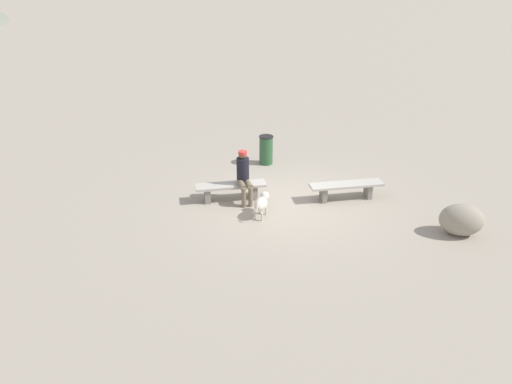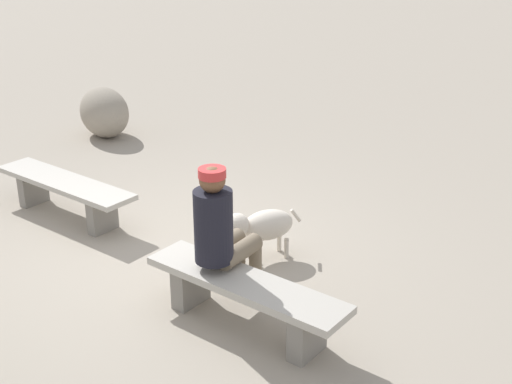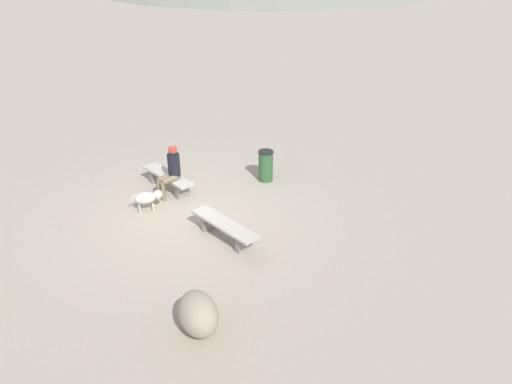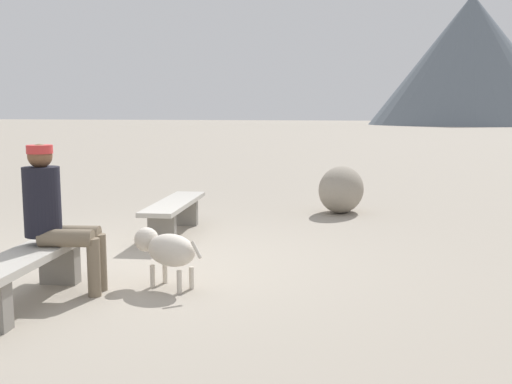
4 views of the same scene
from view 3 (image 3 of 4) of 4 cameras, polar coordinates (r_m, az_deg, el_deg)
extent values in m
cube|color=#9E9384|center=(12.45, -7.59, -2.59)|extent=(210.00, 210.00, 0.06)
cube|color=gray|center=(10.94, -1.48, -5.68)|extent=(0.16, 0.34, 0.37)
cube|color=gray|center=(11.71, -5.31, -3.34)|extent=(0.16, 0.34, 0.37)
cube|color=#B2ADA3|center=(11.21, -3.49, -3.56)|extent=(1.89, 0.67, 0.05)
cube|color=gray|center=(13.15, -8.20, 0.17)|extent=(0.19, 0.35, 0.36)
cube|color=gray|center=(14.03, -10.99, 1.79)|extent=(0.19, 0.35, 0.36)
cube|color=#B2ADA3|center=(13.49, -9.71, 1.81)|extent=(1.79, 0.65, 0.06)
cylinder|color=black|center=(13.08, -9.08, 2.96)|extent=(0.31, 0.31, 0.59)
sphere|color=brown|center=(12.93, -9.20, 4.52)|extent=(0.20, 0.20, 0.20)
cylinder|color=red|center=(12.90, -9.22, 4.75)|extent=(0.21, 0.21, 0.07)
cylinder|color=#756651|center=(13.15, -9.99, 1.59)|extent=(0.24, 0.48, 0.15)
cylinder|color=#756651|center=(13.14, -10.68, 0.28)|extent=(0.11, 0.11, 0.50)
cylinder|color=#756651|center=(13.03, -9.53, 1.36)|extent=(0.24, 0.48, 0.15)
cylinder|color=#756651|center=(13.02, -10.23, 0.05)|extent=(0.11, 0.11, 0.50)
ellipsoid|color=beige|center=(12.60, -12.16, -0.66)|extent=(0.44, 0.57, 0.29)
sphere|color=beige|center=(12.58, -10.80, -0.27)|extent=(0.22, 0.22, 0.22)
cylinder|color=beige|center=(12.79, -11.36, -1.37)|extent=(0.04, 0.04, 0.20)
cylinder|color=beige|center=(12.65, -11.31, -1.71)|extent=(0.04, 0.04, 0.20)
cylinder|color=beige|center=(12.78, -12.80, -1.54)|extent=(0.04, 0.04, 0.20)
cylinder|color=beige|center=(12.65, -12.75, -1.89)|extent=(0.04, 0.04, 0.20)
cylinder|color=beige|center=(12.58, -13.50, -0.65)|extent=(0.07, 0.12, 0.15)
cylinder|color=#2D5633|center=(13.78, 1.08, 2.86)|extent=(0.39, 0.39, 0.81)
cylinder|color=black|center=(13.60, 1.10, 4.47)|extent=(0.41, 0.41, 0.03)
ellipsoid|color=gray|center=(8.97, -6.42, -13.24)|extent=(1.06, 0.84, 0.72)
camera|label=1|loc=(12.80, -67.83, 8.61)|focal=36.18mm
camera|label=2|loc=(16.88, -5.77, 16.94)|focal=47.74mm
camera|label=4|loc=(15.90, -26.35, 7.84)|focal=41.08mm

